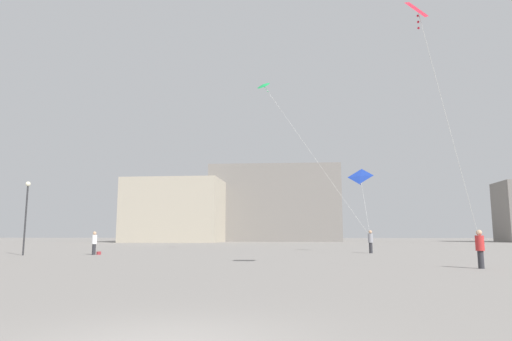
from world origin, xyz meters
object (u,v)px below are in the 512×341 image
Objects in this scene: kite_cobalt_delta at (360,177)px; kite_crimson_delta at (419,14)px; person_in_grey at (371,241)px; building_left_hall at (177,211)px; handbag_beside_flyer at (99,253)px; lamppost_east at (26,206)px; person_in_white at (94,242)px; kite_emerald_diamond at (264,86)px; person_in_red at (480,247)px; building_centre_hall at (275,204)px.

kite_cobalt_delta is 21.44m from kite_crimson_delta.
building_left_hall reaches higher than person_in_grey.
kite_cobalt_delta reaches higher than handbag_beside_flyer.
person_in_white is at bearing 15.48° from lamppost_east.
person_in_grey is 26.59m from lamppost_east.
kite_cobalt_delta reaches higher than lamppost_east.
kite_emerald_diamond is (-8.76, 2.76, 14.16)m from person_in_grey.
building_centre_hall is (-11.56, 69.93, 6.59)m from person_in_red.
person_in_white is 0.17× the size of kite_crimson_delta.
person_in_red is at bearing -63.71° from building_left_hall.
person_in_red is 10.77m from kite_crimson_delta.
building_centre_hall reaches higher than building_left_hall.
handbag_beside_flyer is at bearing -159.56° from person_in_grey.
kite_emerald_diamond is 2.51× the size of kite_cobalt_delta.
lamppost_east is (1.52, -49.85, -2.09)m from building_left_hall.
person_in_red is 0.07× the size of building_centre_hall.
building_centre_hall is at bearing 78.96° from handbag_beside_flyer.
person_in_grey is at bearing 165.71° from person_in_white.
kite_crimson_delta is at bearing -83.48° from building_centre_hall.
person_in_grey is at bearing -80.19° from building_centre_hall.
building_left_hall is 49.92m from lamppost_east.
kite_cobalt_delta is 22.38m from handbag_beside_flyer.
person_in_grey is 0.07× the size of building_centre_hall.
person_in_red is at bearing -26.37° from handbag_beside_flyer.
person_in_red is 25.60m from kite_emerald_diamond.
kite_cobalt_delta is at bearing 171.40° from person_in_white.
handbag_beside_flyer is at bearing -101.04° from building_centre_hall.
lamppost_east is at bearing -164.49° from handbag_beside_flyer.
lamppost_east is at bearing -121.00° from person_in_red.
kite_cobalt_delta is at bearing 107.39° from person_in_grey.
person_in_red is 18.66m from kite_cobalt_delta.
kite_crimson_delta is 26.85m from handbag_beside_flyer.
building_centre_hall reaches higher than person_in_red.
person_in_grey is 55.60m from building_centre_hall.
kite_emerald_diamond reaches higher than building_left_hall.
kite_cobalt_delta is at bearing 88.04° from kite_crimson_delta.
building_centre_hall is at bearing 29.26° from building_left_hall.
person_in_white is 5.41× the size of handbag_beside_flyer.
kite_emerald_diamond is (-10.91, 18.28, 14.21)m from person_in_red.
kite_emerald_diamond is at bearing -89.28° from building_centre_hall.
building_centre_hall is at bearing 74.63° from lamppost_east.
building_left_hall is (-18.65, 41.56, -9.50)m from kite_emerald_diamond.
person_in_grey is 0.32× the size of kite_cobalt_delta.
person_in_white is 0.32× the size of lamppost_east.
person_in_grey is 21.23m from kite_crimson_delta.
lamppost_east reaches higher than handbag_beside_flyer.
person_in_white is 0.07× the size of building_centre_hall.
kite_crimson_delta is 31.13× the size of handbag_beside_flyer.
person_in_red is 25.66m from handbag_beside_flyer.
kite_crimson_delta is (-0.72, -21.01, 4.21)m from kite_cobalt_delta.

